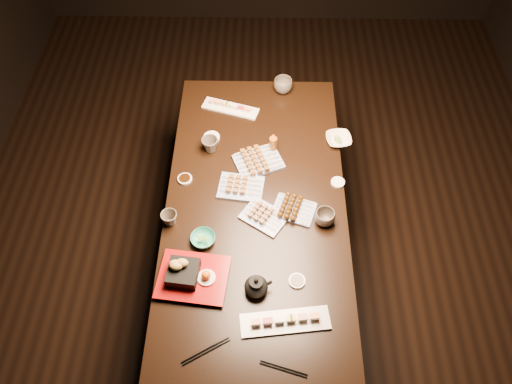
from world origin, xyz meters
TOP-DOWN VIEW (x-y plane):
  - ground at (0.00, 0.00)m, footprint 5.00×5.00m
  - dining_table at (-0.08, -0.14)m, footprint 1.20×1.93m
  - sushi_platter_near at (0.05, -0.76)m, footprint 0.39×0.15m
  - sushi_platter_far at (-0.24, 0.52)m, footprint 0.34×0.18m
  - yakitori_plate_center at (-0.16, -0.05)m, footprint 0.25×0.19m
  - yakitori_plate_right at (-0.04, -0.23)m, footprint 0.26×0.24m
  - yakitori_plate_left at (-0.07, 0.12)m, footprint 0.29×0.25m
  - tsukune_plate at (0.11, -0.19)m, footprint 0.24×0.20m
  - edamame_bowl_green at (-0.33, -0.37)m, footprint 0.12×0.12m
  - edamame_bowl_cream at (0.37, 0.28)m, footprint 0.15×0.15m
  - tempura_tray at (-0.36, -0.57)m, footprint 0.34×0.28m
  - teacup_near_left at (-0.49, -0.27)m, footprint 0.09×0.09m
  - teacup_mid_right at (0.25, -0.25)m, footprint 0.11×0.11m
  - teacup_far_left at (-0.33, 0.21)m, footprint 0.10×0.10m
  - teacup_far_right at (0.07, 0.68)m, footprint 0.13×0.13m
  - teapot at (-0.07, -0.62)m, footprint 0.15×0.15m
  - condiment_bottle at (0.01, 0.21)m, footprint 0.04×0.04m
  - sauce_dish_west at (-0.45, -0.00)m, footprint 0.09×0.09m
  - sauce_dish_east at (0.34, -0.01)m, footprint 0.08×0.08m
  - sauce_dish_se at (0.11, -0.57)m, footprint 0.08×0.08m
  - sauce_dish_nw at (-0.33, 0.29)m, footprint 0.09×0.09m
  - chopsticks_near at (-0.27, -0.89)m, footprint 0.20×0.13m
  - chopsticks_se at (0.04, -0.96)m, footprint 0.20×0.07m

SIDE VIEW (x-z plane):
  - ground at x=0.00m, z-range 0.00..0.00m
  - dining_table at x=-0.08m, z-range 0.00..0.75m
  - chopsticks_se at x=0.04m, z-range 0.75..0.76m
  - chopsticks_near at x=-0.27m, z-range 0.75..0.76m
  - sauce_dish_east at x=0.34m, z-range 0.75..0.76m
  - sauce_dish_west at x=-0.45m, z-range 0.75..0.76m
  - sauce_dish_se at x=0.11m, z-range 0.75..0.76m
  - sauce_dish_nw at x=-0.33m, z-range 0.75..0.77m
  - edamame_bowl_cream at x=0.37m, z-range 0.75..0.78m
  - edamame_bowl_green at x=-0.33m, z-range 0.75..0.79m
  - sushi_platter_far at x=-0.24m, z-range 0.75..0.79m
  - sushi_platter_near at x=0.05m, z-range 0.75..0.80m
  - tsukune_plate at x=0.11m, z-range 0.75..0.80m
  - yakitori_plate_right at x=-0.04m, z-range 0.75..0.80m
  - yakitori_plate_center at x=-0.16m, z-range 0.75..0.81m
  - yakitori_plate_left at x=-0.07m, z-range 0.75..0.81m
  - teacup_near_left at x=-0.49m, z-range 0.75..0.82m
  - teacup_mid_right at x=0.25m, z-range 0.75..0.83m
  - teacup_far_left at x=-0.33m, z-range 0.75..0.83m
  - teacup_far_right at x=0.07m, z-range 0.75..0.84m
  - teapot at x=-0.07m, z-range 0.75..0.86m
  - tempura_tray at x=-0.36m, z-range 0.75..0.86m
  - condiment_bottle at x=0.01m, z-range 0.75..0.88m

